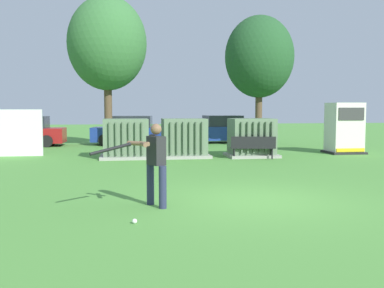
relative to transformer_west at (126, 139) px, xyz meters
name	(u,v)px	position (x,y,z in m)	size (l,w,h in m)	color
ground_plane	(255,200)	(2.79, -9.00, -0.79)	(96.00, 96.00, 0.00)	#51933D
transformer_west	(126,139)	(0.00, 0.00, 0.00)	(2.10, 1.70, 1.62)	#9E9B93
transformer_mid_west	(184,138)	(2.42, 0.01, 0.00)	(2.10, 1.70, 1.62)	#9E9B93
transformer_mid_east	(252,138)	(5.27, -0.24, 0.00)	(2.10, 1.70, 1.62)	#9E9B93
generator_enclosure	(344,128)	(9.85, 0.50, 0.35)	(1.60, 1.40, 2.30)	#262626
park_bench	(253,146)	(5.09, -1.07, -0.25)	(1.84, 0.71, 0.92)	black
batter	(154,160)	(0.50, -9.29, 0.19)	(1.52, 1.01, 1.74)	#282D4C
sports_ball	(135,221)	(0.06, -10.62, -0.74)	(0.09, 0.09, 0.09)	white
tree_left	(107,44)	(-0.87, 5.68, 4.63)	(4.13, 4.13, 7.89)	brown
tree_center_left	(259,57)	(6.99, 4.32, 3.92)	(3.59, 3.59, 6.87)	brown
parked_car_leftmost	(25,132)	(-5.33, 6.72, -0.04)	(4.24, 2.00, 1.62)	maroon
parked_car_left_of_center	(131,131)	(0.33, 6.91, -0.04)	(4.40, 2.37, 1.62)	navy
parked_car_right_of_center	(221,130)	(5.64, 7.44, -0.04)	(4.33, 2.19, 1.62)	navy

